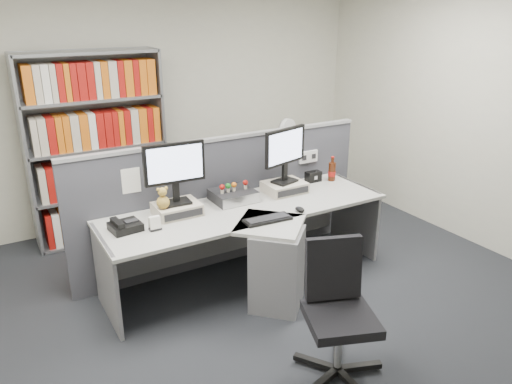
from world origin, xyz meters
TOP-DOWN VIEW (x-y plane):
  - ground at (0.00, 0.00)m, footprint 5.50×5.50m
  - room_shell at (0.00, 0.00)m, footprint 5.04×5.54m
  - partition at (0.00, 1.25)m, footprint 3.00×0.08m
  - desk at (0.00, 0.60)m, footprint 2.60×1.20m
  - monitor_riser_left at (-0.59, 0.98)m, footprint 0.38×0.31m
  - monitor_riser_right at (0.51, 0.98)m, footprint 0.38×0.31m
  - monitor_left at (-0.59, 0.98)m, footprint 0.52×0.18m
  - monitor_right at (0.51, 0.98)m, footprint 0.51×0.22m
  - desktop_pc at (-0.02, 1.02)m, footprint 0.38×0.34m
  - figurines at (-0.04, 1.01)m, footprint 0.29×0.05m
  - keyboard at (0.01, 0.47)m, footprint 0.41×0.18m
  - mouse at (0.36, 0.50)m, footprint 0.07×0.11m
  - desk_phone at (-1.08, 0.88)m, footprint 0.25×0.23m
  - desk_calendar at (-0.87, 0.77)m, footprint 0.10×0.07m
  - plush_toy at (-0.73, 0.93)m, footprint 0.11×0.11m
  - speaker at (0.93, 1.09)m, footprint 0.16×0.09m
  - cola_bottle at (1.12, 1.02)m, footprint 0.08×0.08m
  - shelving_unit at (-0.90, 2.44)m, footprint 1.41×0.40m
  - filing_cabinet at (1.20, 1.99)m, footprint 0.45×0.61m
  - desk_fan at (1.20, 1.99)m, footprint 0.28×0.18m
  - office_chair at (-0.07, -0.57)m, footprint 0.62×0.63m

SIDE VIEW (x-z plane):
  - ground at x=0.00m, z-range 0.00..0.00m
  - filing_cabinet at x=1.20m, z-range 0.00..0.70m
  - desk at x=0.00m, z-range 0.10..0.82m
  - office_chair at x=-0.07m, z-range 0.03..0.97m
  - partition at x=0.00m, z-range 0.01..1.29m
  - keyboard at x=0.01m, z-range 0.72..0.75m
  - mouse at x=0.36m, z-range 0.72..0.76m
  - desk_phone at x=-1.08m, z-range 0.71..0.81m
  - desktop_pc at x=-0.02m, z-range 0.72..0.82m
  - monitor_riser_left at x=-0.59m, z-range 0.72..0.82m
  - monitor_riser_right at x=0.51m, z-range 0.72..0.82m
  - desk_calendar at x=-0.87m, z-range 0.71..0.83m
  - speaker at x=0.93m, z-range 0.72..0.83m
  - cola_bottle at x=1.12m, z-range 0.69..0.94m
  - figurines at x=-0.04m, z-range 0.83..0.91m
  - plush_toy at x=-0.73m, z-range 0.81..1.00m
  - shelving_unit at x=-0.90m, z-range -0.02..1.98m
  - desk_fan at x=1.20m, z-range 0.76..1.24m
  - monitor_right at x=0.51m, z-range 0.87..1.40m
  - monitor_left at x=-0.59m, z-range 0.87..1.40m
  - room_shell at x=0.00m, z-range 0.43..3.15m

